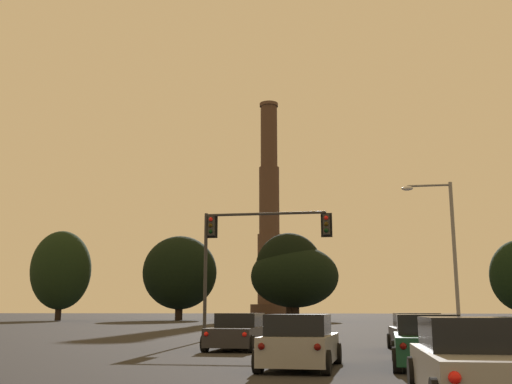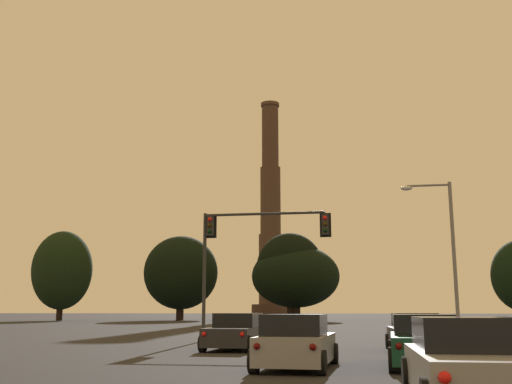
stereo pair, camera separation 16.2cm
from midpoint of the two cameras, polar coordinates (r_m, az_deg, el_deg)
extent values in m
cube|color=#0F3823|center=(17.82, 15.81, -14.05)|extent=(2.02, 4.68, 0.70)
cube|color=black|center=(18.02, 15.66, -12.03)|extent=(1.73, 2.28, 0.55)
cylinder|color=black|center=(19.70, 12.88, -14.48)|extent=(0.25, 0.65, 0.64)
cylinder|color=black|center=(19.79, 18.14, -14.20)|extent=(0.25, 0.65, 0.64)
cylinder|color=black|center=(15.91, 12.98, -15.32)|extent=(0.25, 0.65, 0.64)
cylinder|color=black|center=(16.02, 19.51, -14.95)|extent=(0.25, 0.65, 0.64)
sphere|color=#500705|center=(15.47, 13.55, -14.09)|extent=(0.17, 0.17, 0.17)
sphere|color=#500705|center=(15.56, 19.01, -13.78)|extent=(0.17, 0.17, 0.17)
cube|color=#232328|center=(24.76, -1.82, -13.54)|extent=(1.93, 4.65, 0.70)
cube|color=black|center=(24.97, -1.70, -12.09)|extent=(1.68, 2.25, 0.55)
cylinder|color=black|center=(26.82, -2.79, -13.79)|extent=(0.24, 0.65, 0.64)
cylinder|color=black|center=(26.46, 1.03, -13.84)|extent=(0.24, 0.65, 0.64)
cylinder|color=black|center=(23.15, -5.10, -14.18)|extent=(0.24, 0.65, 0.64)
cylinder|color=black|center=(22.73, -0.69, -14.28)|extent=(0.24, 0.65, 0.64)
sphere|color=red|center=(22.69, -4.98, -13.33)|extent=(0.17, 0.17, 0.17)
sphere|color=red|center=(22.34, -1.33, -13.40)|extent=(0.17, 0.17, 0.17)
cube|color=gray|center=(10.91, 20.02, -15.89)|extent=(1.80, 4.60, 0.70)
cube|color=black|center=(11.10, 19.59, -12.58)|extent=(1.62, 2.20, 0.55)
cylinder|color=black|center=(12.70, 14.44, -16.38)|extent=(0.22, 0.64, 0.64)
cylinder|color=black|center=(12.95, 22.52, -15.79)|extent=(0.22, 0.64, 0.64)
sphere|color=red|center=(8.50, 17.87, -16.49)|extent=(0.17, 0.17, 0.17)
cube|color=black|center=(24.42, 14.77, -13.22)|extent=(1.84, 4.05, 0.72)
cube|color=black|center=(24.00, 14.81, -11.75)|extent=(1.62, 1.95, 0.55)
cylinder|color=black|center=(25.96, 12.47, -13.68)|extent=(0.24, 0.61, 0.60)
cylinder|color=black|center=(26.15, 16.24, -13.49)|extent=(0.24, 0.61, 0.60)
cylinder|color=black|center=(22.73, 13.14, -14.04)|extent=(0.24, 0.61, 0.60)
cylinder|color=black|center=(22.94, 17.44, -13.80)|extent=(0.24, 0.61, 0.60)
sphere|color=red|center=(22.33, 13.61, -13.09)|extent=(0.17, 0.17, 0.17)
sphere|color=red|center=(22.51, 17.14, -12.90)|extent=(0.17, 0.17, 0.17)
cube|color=gray|center=(16.79, 4.02, -14.64)|extent=(1.92, 4.08, 0.72)
cube|color=black|center=(16.37, 3.78, -12.51)|extent=(1.65, 1.98, 0.55)
cylinder|color=black|center=(18.54, 2.12, -15.03)|extent=(0.25, 0.61, 0.60)
cylinder|color=black|center=(18.32, 7.49, -14.99)|extent=(0.25, 0.61, 0.60)
cylinder|color=black|center=(15.37, -0.10, -15.83)|extent=(0.25, 0.61, 0.60)
cylinder|color=black|center=(15.10, 6.38, -15.85)|extent=(0.25, 0.61, 0.60)
sphere|color=#500705|center=(14.92, 0.18, -14.49)|extent=(0.17, 0.17, 0.17)
sphere|color=#500705|center=(14.70, 5.54, -14.49)|extent=(0.17, 0.17, 0.17)
cylinder|color=#2D2D30|center=(31.40, -5.00, -7.98)|extent=(0.18, 0.18, 6.57)
cylinder|color=black|center=(31.38, -5.10, -13.88)|extent=(0.40, 0.40, 0.10)
cube|color=#282828|center=(31.58, -4.41, -3.24)|extent=(0.34, 0.34, 1.04)
cube|color=black|center=(31.75, -4.33, -3.28)|extent=(0.58, 0.03, 1.25)
sphere|color=red|center=(31.44, -4.48, -2.61)|extent=(0.22, 0.22, 0.22)
sphere|color=#352604|center=(31.40, -4.49, -3.19)|extent=(0.22, 0.22, 0.22)
sphere|color=black|center=(31.35, -4.50, -3.77)|extent=(0.22, 0.22, 0.22)
cylinder|color=#2D2D30|center=(31.11, 0.73, -2.09)|extent=(6.30, 0.14, 0.14)
sphere|color=#2D2D30|center=(31.73, -4.90, -2.23)|extent=(0.18, 0.18, 0.18)
cube|color=#282828|center=(30.70, 6.57, -3.10)|extent=(0.34, 0.34, 1.04)
cube|color=black|center=(30.88, 6.59, -3.15)|extent=(0.58, 0.03, 1.25)
sphere|color=red|center=(30.56, 6.54, -2.46)|extent=(0.22, 0.22, 0.22)
sphere|color=#352604|center=(30.52, 6.55, -3.05)|extent=(0.22, 0.22, 0.22)
sphere|color=black|center=(30.47, 6.56, -3.65)|extent=(0.22, 0.22, 0.22)
cylinder|color=slate|center=(34.12, 18.30, -6.09)|extent=(0.20, 0.20, 8.49)
cylinder|color=slate|center=(34.53, 15.98, 0.60)|extent=(2.32, 0.12, 0.12)
sphere|color=slate|center=(34.68, 17.88, 0.66)|extent=(0.20, 0.20, 0.20)
ellipsoid|color=silver|center=(34.39, 14.08, 0.34)|extent=(0.64, 0.36, 0.26)
cylinder|color=#3C2B22|center=(122.16, 1.28, -11.29)|extent=(7.80, 7.80, 2.70)
cylinder|color=#473328|center=(122.44, 1.26, -7.34)|extent=(4.88, 4.88, 14.12)
cylinder|color=#473328|center=(124.19, 1.23, -0.83)|extent=(4.19, 4.19, 14.12)
cylinder|color=#473328|center=(127.49, 1.21, 5.43)|extent=(3.51, 3.51, 14.12)
cylinder|color=#4E382C|center=(129.57, 1.19, 8.27)|extent=(3.93, 3.93, 0.70)
cylinder|color=black|center=(96.43, -18.36, -10.64)|extent=(0.92, 0.92, 3.10)
ellipsoid|color=black|center=(96.62, -18.14, -7.07)|extent=(9.17, 8.25, 11.91)
cylinder|color=black|center=(87.32, 3.15, -11.02)|extent=(0.98, 0.98, 3.56)
ellipsoid|color=black|center=(87.52, 3.11, -7.31)|extent=(9.78, 8.81, 10.38)
cylinder|color=black|center=(95.88, -7.41, -11.11)|extent=(1.17, 1.17, 3.09)
ellipsoid|color=black|center=(96.06, -7.33, -7.61)|extent=(11.72, 10.55, 11.51)
cylinder|color=black|center=(87.43, 3.67, -11.20)|extent=(1.27, 1.27, 3.01)
ellipsoid|color=black|center=(87.57, 3.63, -8.01)|extent=(12.70, 11.43, 8.96)
camera|label=1|loc=(0.08, -90.10, 0.02)|focal=42.00mm
camera|label=2|loc=(0.08, 89.90, -0.02)|focal=42.00mm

